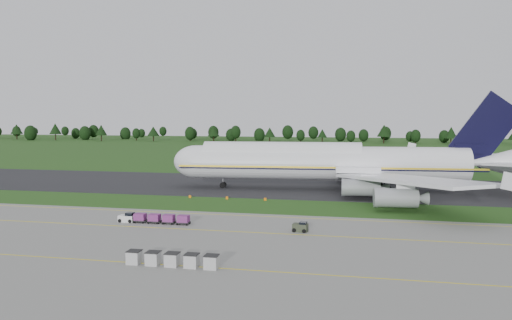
% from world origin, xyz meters
% --- Properties ---
extents(ground, '(600.00, 600.00, 0.00)m').
position_xyz_m(ground, '(0.00, 0.00, 0.00)').
color(ground, '#1F4514').
rests_on(ground, ground).
extents(apron, '(300.00, 52.00, 0.06)m').
position_xyz_m(apron, '(0.00, -34.00, 0.03)').
color(apron, slate).
rests_on(apron, ground).
extents(taxiway, '(300.00, 40.00, 0.08)m').
position_xyz_m(taxiway, '(0.00, 28.00, 0.04)').
color(taxiway, black).
rests_on(taxiway, ground).
extents(apron_markings, '(300.00, 30.20, 0.01)m').
position_xyz_m(apron_markings, '(0.00, -26.98, 0.06)').
color(apron_markings, yellow).
rests_on(apron_markings, apron).
extents(tree_line, '(526.68, 22.27, 11.77)m').
position_xyz_m(tree_line, '(-15.65, 220.42, 6.14)').
color(tree_line, black).
rests_on(tree_line, ground).
extents(aircraft, '(82.49, 80.14, 23.15)m').
position_xyz_m(aircraft, '(14.59, 23.98, 6.61)').
color(aircraft, white).
rests_on(aircraft, ground).
extents(baggage_train, '(12.21, 1.56, 1.50)m').
position_xyz_m(baggage_train, '(-12.86, -18.94, 0.85)').
color(baggage_train, silver).
rests_on(baggage_train, apron).
extents(utility_cart, '(2.42, 1.68, 1.23)m').
position_xyz_m(utility_cart, '(11.55, -20.14, 0.66)').
color(utility_cart, '#323928').
rests_on(utility_cart, apron).
extents(uld_row, '(11.21, 1.61, 1.59)m').
position_xyz_m(uld_row, '(-1.24, -40.31, 0.86)').
color(uld_row, '#B1B1B1').
rests_on(uld_row, apron).
extents(edge_markers, '(16.86, 0.30, 0.60)m').
position_xyz_m(edge_markers, '(-6.91, 6.04, 0.27)').
color(edge_markers, orange).
rests_on(edge_markers, ground).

